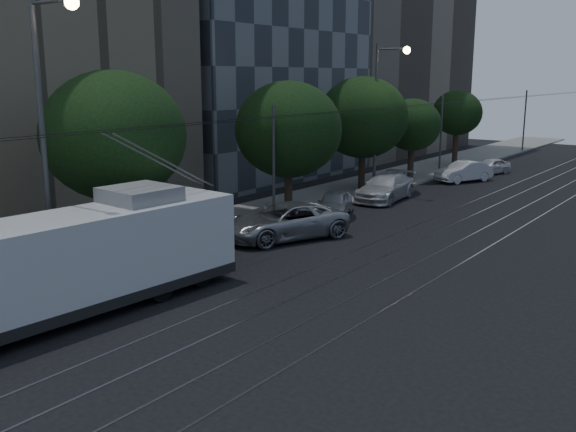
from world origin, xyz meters
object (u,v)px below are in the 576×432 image
(pickup_silver, at_px, (285,221))
(car_white_a, at_px, (334,203))
(trolleybus, at_px, (71,263))
(car_white_b, at_px, (385,187))
(car_white_c, at_px, (464,172))
(streetlamp_near, at_px, (48,117))
(car_white_d, at_px, (491,166))
(streetlamp_far, at_px, (382,104))

(pickup_silver, distance_m, car_white_a, 5.68)
(trolleybus, height_order, car_white_b, trolleybus)
(pickup_silver, relative_size, car_white_b, 1.08)
(car_white_c, distance_m, streetlamp_near, 31.78)
(car_white_b, height_order, car_white_d, car_white_b)
(pickup_silver, bearing_deg, car_white_b, 117.40)
(car_white_b, bearing_deg, car_white_a, -97.15)
(car_white_b, relative_size, streetlamp_near, 0.54)
(pickup_silver, xyz_separation_m, car_white_a, (-0.91, 5.61, -0.15))
(pickup_silver, height_order, car_white_b, pickup_silver)
(car_white_a, relative_size, car_white_b, 0.72)
(car_white_a, relative_size, car_white_c, 0.89)
(pickup_silver, distance_m, car_white_d, 25.35)
(car_white_a, xyz_separation_m, car_white_c, (1.28, 15.00, 0.05))
(car_white_c, bearing_deg, car_white_b, -73.08)
(car_white_d, bearing_deg, pickup_silver, -74.58)
(car_white_b, xyz_separation_m, streetlamp_near, (-0.95, -21.76, 5.25))
(streetlamp_far, bearing_deg, car_white_d, 78.08)
(trolleybus, distance_m, car_white_d, 37.05)
(car_white_c, distance_m, car_white_d, 4.75)
(trolleybus, relative_size, streetlamp_near, 1.24)
(car_white_a, xyz_separation_m, streetlamp_near, (-0.82, -16.26, 5.37))
(car_white_c, bearing_deg, streetlamp_far, -82.76)
(pickup_silver, relative_size, car_white_d, 1.67)
(pickup_silver, xyz_separation_m, car_white_b, (-0.78, 11.11, -0.03))
(trolleybus, relative_size, car_white_b, 2.29)
(car_white_b, height_order, streetlamp_far, streetlamp_far)
(pickup_silver, bearing_deg, streetlamp_far, 122.43)
(car_white_b, height_order, car_white_c, car_white_b)
(trolleybus, xyz_separation_m, car_white_c, (-0.12, 32.30, -0.98))
(trolleybus, bearing_deg, streetlamp_near, 158.58)
(streetlamp_near, bearing_deg, trolleybus, -25.08)
(streetlamp_far, bearing_deg, pickup_silver, -80.96)
(streetlamp_far, bearing_deg, car_white_b, -50.85)
(car_white_a, bearing_deg, car_white_b, 66.40)
(car_white_b, bearing_deg, trolleybus, -92.58)
(streetlamp_near, xyz_separation_m, streetlamp_far, (-0.28, 23.27, -0.39))
(streetlamp_near, bearing_deg, car_white_b, 87.51)
(car_white_d, relative_size, streetlamp_near, 0.35)
(car_white_d, height_order, streetlamp_far, streetlamp_far)
(streetlamp_far, bearing_deg, car_white_a, -81.11)
(trolleybus, bearing_deg, car_white_b, 96.83)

